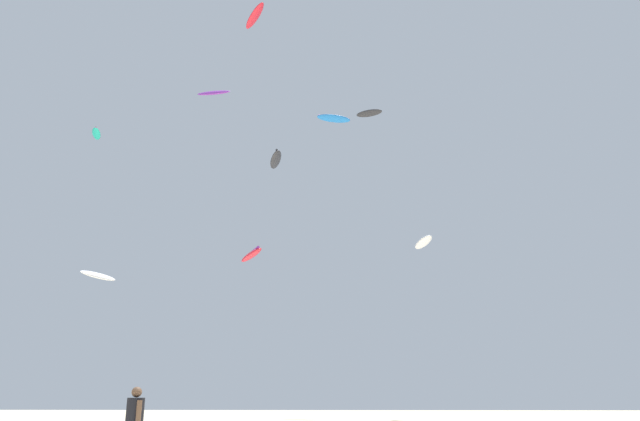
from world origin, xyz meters
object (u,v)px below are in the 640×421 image
at_px(kite_aloft_4, 98,276).
at_px(kite_aloft_9, 255,16).
at_px(kite_aloft_6, 96,134).
at_px(kite_aloft_3, 334,118).
at_px(kite_aloft_8, 369,113).
at_px(kite_aloft_5, 276,160).
at_px(kite_aloft_7, 251,255).
at_px(kite_aloft_2, 214,93).
at_px(person_foreground, 134,420).
at_px(kite_aloft_1, 423,242).

distance_m(kite_aloft_4, kite_aloft_9, 21.61).
bearing_deg(kite_aloft_6, kite_aloft_3, -3.31).
relative_size(kite_aloft_6, kite_aloft_8, 0.93).
xyz_separation_m(kite_aloft_5, kite_aloft_7, (-0.33, -9.28, -10.13)).
height_order(kite_aloft_4, kite_aloft_5, kite_aloft_5).
height_order(kite_aloft_2, kite_aloft_5, kite_aloft_2).
bearing_deg(kite_aloft_5, person_foreground, -89.29).
distance_m(kite_aloft_4, kite_aloft_8, 29.22).
xyz_separation_m(kite_aloft_5, kite_aloft_9, (1.03, -19.87, -0.37)).
xyz_separation_m(kite_aloft_6, kite_aloft_7, (13.88, -7.14, -11.68)).
bearing_deg(kite_aloft_2, kite_aloft_3, -16.47).
xyz_separation_m(kite_aloft_1, kite_aloft_9, (-10.50, -18.91, 6.95)).
bearing_deg(person_foreground, kite_aloft_6, -101.50).
xyz_separation_m(kite_aloft_1, kite_aloft_8, (-3.40, 7.64, 14.71)).
distance_m(kite_aloft_6, kite_aloft_7, 19.49).
bearing_deg(kite_aloft_5, kite_aloft_7, -92.04).
bearing_deg(kite_aloft_6, kite_aloft_9, -49.30).
xyz_separation_m(kite_aloft_3, kite_aloft_9, (-3.77, -16.62, -2.42)).
distance_m(kite_aloft_8, kite_aloft_9, 28.56).
bearing_deg(kite_aloft_6, kite_aloft_1, 2.66).
bearing_deg(kite_aloft_7, kite_aloft_4, 161.00).
distance_m(kite_aloft_5, kite_aloft_8, 12.87).
bearing_deg(kite_aloft_4, kite_aloft_5, 25.64).
height_order(kite_aloft_3, kite_aloft_5, kite_aloft_3).
bearing_deg(kite_aloft_9, person_foreground, -93.35).
bearing_deg(kite_aloft_1, kite_aloft_3, -161.17).
height_order(person_foreground, kite_aloft_6, kite_aloft_6).
bearing_deg(kite_aloft_3, kite_aloft_2, 163.53).
height_order(person_foreground, kite_aloft_3, kite_aloft_3).
relative_size(kite_aloft_1, kite_aloft_9, 1.66).
distance_m(kite_aloft_1, kite_aloft_3, 11.76).
bearing_deg(kite_aloft_7, kite_aloft_2, 119.19).
bearing_deg(kite_aloft_7, kite_aloft_1, 35.07).
height_order(kite_aloft_7, kite_aloft_8, kite_aloft_8).
bearing_deg(kite_aloft_2, kite_aloft_6, -167.77).
distance_m(person_foreground, kite_aloft_8, 46.59).
height_order(kite_aloft_3, kite_aloft_8, kite_aloft_8).
xyz_separation_m(kite_aloft_1, kite_aloft_5, (-11.53, 0.95, 7.32)).
bearing_deg(kite_aloft_7, kite_aloft_9, -82.68).
bearing_deg(kite_aloft_2, kite_aloft_4, -138.95).
bearing_deg(person_foreground, kite_aloft_3, -137.48).
bearing_deg(kite_aloft_4, kite_aloft_2, 41.05).
height_order(kite_aloft_8, kite_aloft_9, kite_aloft_8).
xyz_separation_m(kite_aloft_2, kite_aloft_8, (13.52, 6.92, 1.32)).
relative_size(kite_aloft_1, kite_aloft_2, 1.33).
height_order(kite_aloft_4, kite_aloft_6, kite_aloft_6).
height_order(kite_aloft_1, kite_aloft_8, kite_aloft_8).
relative_size(kite_aloft_6, kite_aloft_7, 0.68).
bearing_deg(kite_aloft_7, kite_aloft_8, 62.08).
height_order(kite_aloft_6, kite_aloft_9, kite_aloft_6).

